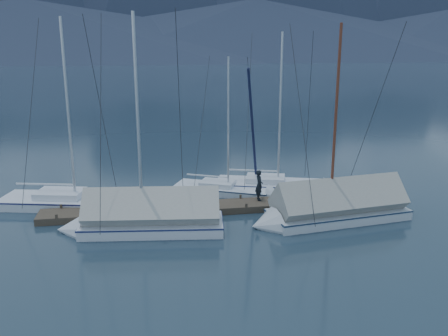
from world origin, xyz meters
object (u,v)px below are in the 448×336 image
at_px(sailboat_open_left, 86,203).
at_px(sailboat_open_mid, 236,192).
at_px(sailboat_covered_far, 139,220).
at_px(person, 259,185).
at_px(sailboat_covered_near, 327,210).
at_px(sailboat_open_right, 287,187).

bearing_deg(sailboat_open_left, sailboat_open_mid, 5.37).
relative_size(sailboat_open_left, sailboat_open_mid, 1.25).
height_order(sailboat_covered_far, person, sailboat_covered_far).
distance_m(sailboat_open_left, sailboat_open_mid, 8.06).
relative_size(sailboat_open_mid, person, 5.21).
xyz_separation_m(sailboat_covered_near, person, (-2.69, 2.56, 0.63)).
xyz_separation_m(sailboat_open_right, sailboat_covered_near, (0.43, -5.00, 0.33)).
bearing_deg(sailboat_covered_near, sailboat_open_left, 160.82).
height_order(sailboat_open_right, person, sailboat_open_right).
bearing_deg(sailboat_open_mid, person, -70.32).
bearing_deg(sailboat_open_right, sailboat_open_left, -174.82).
xyz_separation_m(sailboat_open_left, sailboat_open_mid, (8.03, 0.75, -0.04)).
xyz_separation_m(sailboat_open_left, sailboat_covered_near, (11.50, -4.00, 0.32)).
height_order(sailboat_open_mid, sailboat_covered_far, sailboat_covered_far).
bearing_deg(person, sailboat_covered_far, 110.53).
height_order(sailboat_open_mid, sailboat_covered_near, sailboat_covered_near).
xyz_separation_m(sailboat_open_right, person, (-2.26, -2.44, 0.96)).
bearing_deg(sailboat_covered_near, person, 136.44).
distance_m(sailboat_open_left, sailboat_open_right, 11.12).
bearing_deg(sailboat_covered_far, sailboat_open_left, 125.49).
bearing_deg(person, sailboat_open_left, 80.02).
bearing_deg(sailboat_open_right, sailboat_covered_near, -85.07).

